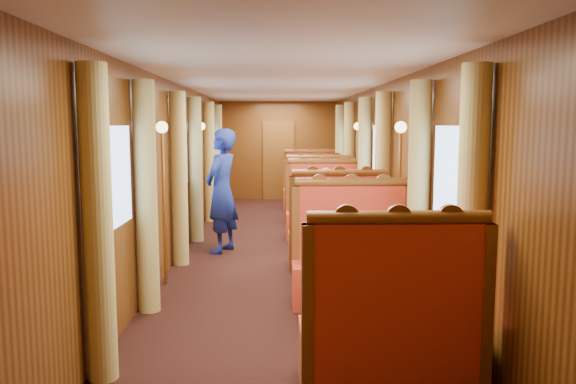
{
  "coord_description": "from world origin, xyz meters",
  "views": [
    {
      "loc": [
        -0.07,
        -8.36,
        1.91
      ],
      "look_at": [
        0.08,
        -1.21,
        1.05
      ],
      "focal_mm": 35.0,
      "sensor_mm": 36.0,
      "label": 1
    }
  ],
  "objects_px": {
    "banquette_far_aft": "(311,189)",
    "passenger": "(326,196)",
    "banquette_near_aft": "(353,264)",
    "tea_tray": "(355,257)",
    "teapot_left": "(352,253)",
    "fruit_plate": "(402,258)",
    "banquette_mid_fwd": "(338,237)",
    "banquette_near_fwd": "(391,334)",
    "rose_vase_mid": "(329,190)",
    "teapot_right": "(367,253)",
    "banquette_mid_aft": "(324,213)",
    "teapot_back": "(358,247)",
    "table_mid": "(330,227)",
    "steward": "(222,191)",
    "table_near": "(368,297)",
    "banquette_far_fwd": "(318,201)",
    "table_far": "(314,197)",
    "rose_vase_far": "(313,171)"
  },
  "relations": [
    {
      "from": "fruit_plate",
      "to": "banquette_mid_fwd",
      "type": "bearing_deg",
      "value": 95.75
    },
    {
      "from": "teapot_right",
      "to": "passenger",
      "type": "bearing_deg",
      "value": 105.64
    },
    {
      "from": "banquette_near_fwd",
      "to": "rose_vase_mid",
      "type": "xyz_separation_m",
      "value": [
        -0.03,
        4.52,
        0.5
      ]
    },
    {
      "from": "banquette_near_fwd",
      "to": "teapot_right",
      "type": "distance_m",
      "value": 0.95
    },
    {
      "from": "table_near",
      "to": "banquette_mid_fwd",
      "type": "distance_m",
      "value": 2.49
    },
    {
      "from": "table_far",
      "to": "banquette_near_aft",
      "type": "bearing_deg",
      "value": -90.0
    },
    {
      "from": "table_mid",
      "to": "steward",
      "type": "bearing_deg",
      "value": -179.16
    },
    {
      "from": "rose_vase_mid",
      "to": "steward",
      "type": "distance_m",
      "value": 1.6
    },
    {
      "from": "banquette_mid_aft",
      "to": "teapot_left",
      "type": "height_order",
      "value": "banquette_mid_aft"
    },
    {
      "from": "banquette_near_aft",
      "to": "banquette_mid_fwd",
      "type": "bearing_deg",
      "value": 90.0
    },
    {
      "from": "teapot_right",
      "to": "passenger",
      "type": "relative_size",
      "value": 0.19
    },
    {
      "from": "teapot_left",
      "to": "passenger",
      "type": "relative_size",
      "value": 0.2
    },
    {
      "from": "table_far",
      "to": "steward",
      "type": "xyz_separation_m",
      "value": [
        -1.63,
        -3.52,
        0.55
      ]
    },
    {
      "from": "teapot_back",
      "to": "passenger",
      "type": "bearing_deg",
      "value": 109.16
    },
    {
      "from": "banquette_far_fwd",
      "to": "steward",
      "type": "xyz_separation_m",
      "value": [
        -1.63,
        -2.51,
        0.5
      ]
    },
    {
      "from": "banquette_near_fwd",
      "to": "table_far",
      "type": "distance_m",
      "value": 8.01
    },
    {
      "from": "rose_vase_mid",
      "to": "table_far",
      "type": "bearing_deg",
      "value": 89.53
    },
    {
      "from": "banquette_mid_fwd",
      "to": "teapot_right",
      "type": "bearing_deg",
      "value": -90.9
    },
    {
      "from": "table_mid",
      "to": "teapot_left",
      "type": "xyz_separation_m",
      "value": [
        -0.17,
        -3.64,
        0.44
      ]
    },
    {
      "from": "teapot_back",
      "to": "steward",
      "type": "height_order",
      "value": "steward"
    },
    {
      "from": "banquette_near_fwd",
      "to": "passenger",
      "type": "height_order",
      "value": "banquette_near_fwd"
    },
    {
      "from": "tea_tray",
      "to": "rose_vase_far",
      "type": "xyz_separation_m",
      "value": [
        0.1,
        7.09,
        0.17
      ]
    },
    {
      "from": "banquette_near_aft",
      "to": "banquette_far_aft",
      "type": "relative_size",
      "value": 1.0
    },
    {
      "from": "banquette_near_aft",
      "to": "passenger",
      "type": "relative_size",
      "value": 1.76
    },
    {
      "from": "fruit_plate",
      "to": "teapot_right",
      "type": "bearing_deg",
      "value": -178.97
    },
    {
      "from": "banquette_mid_aft",
      "to": "teapot_left",
      "type": "relative_size",
      "value": 8.84
    },
    {
      "from": "tea_tray",
      "to": "teapot_back",
      "type": "relative_size",
      "value": 2.16
    },
    {
      "from": "teapot_right",
      "to": "banquette_mid_aft",
      "type": "bearing_deg",
      "value": 105.67
    },
    {
      "from": "table_far",
      "to": "teapot_left",
      "type": "height_order",
      "value": "teapot_left"
    },
    {
      "from": "rose_vase_mid",
      "to": "steward",
      "type": "bearing_deg",
      "value": -178.78
    },
    {
      "from": "passenger",
      "to": "banquette_near_fwd",
      "type": "bearing_deg",
      "value": -90.0
    },
    {
      "from": "banquette_near_fwd",
      "to": "fruit_plate",
      "type": "relative_size",
      "value": 6.25
    },
    {
      "from": "banquette_mid_fwd",
      "to": "fruit_plate",
      "type": "xyz_separation_m",
      "value": [
        0.26,
        -2.62,
        0.35
      ]
    },
    {
      "from": "banquette_mid_fwd",
      "to": "fruit_plate",
      "type": "distance_m",
      "value": 2.66
    },
    {
      "from": "banquette_near_aft",
      "to": "tea_tray",
      "type": "relative_size",
      "value": 3.94
    },
    {
      "from": "table_far",
      "to": "teapot_right",
      "type": "relative_size",
      "value": 7.13
    },
    {
      "from": "banquette_far_fwd",
      "to": "tea_tray",
      "type": "height_order",
      "value": "banquette_far_fwd"
    },
    {
      "from": "banquette_far_aft",
      "to": "fruit_plate",
      "type": "height_order",
      "value": "banquette_far_aft"
    },
    {
      "from": "teapot_back",
      "to": "steward",
      "type": "bearing_deg",
      "value": 134.92
    },
    {
      "from": "rose_vase_mid",
      "to": "rose_vase_far",
      "type": "xyz_separation_m",
      "value": [
        -0.0,
        3.5,
        0.0
      ]
    },
    {
      "from": "teapot_right",
      "to": "rose_vase_mid",
      "type": "xyz_separation_m",
      "value": [
        0.01,
        3.65,
        0.12
      ]
    },
    {
      "from": "banquette_near_fwd",
      "to": "banquette_near_aft",
      "type": "relative_size",
      "value": 1.0
    },
    {
      "from": "banquette_far_aft",
      "to": "passenger",
      "type": "height_order",
      "value": "banquette_far_aft"
    },
    {
      "from": "steward",
      "to": "tea_tray",
      "type": "bearing_deg",
      "value": 44.77
    },
    {
      "from": "banquette_mid_aft",
      "to": "teapot_back",
      "type": "height_order",
      "value": "banquette_mid_aft"
    },
    {
      "from": "table_near",
      "to": "banquette_far_aft",
      "type": "relative_size",
      "value": 0.78
    },
    {
      "from": "fruit_plate",
      "to": "rose_vase_mid",
      "type": "height_order",
      "value": "rose_vase_mid"
    },
    {
      "from": "teapot_right",
      "to": "table_mid",
      "type": "bearing_deg",
      "value": 105.53
    },
    {
      "from": "banquette_mid_aft",
      "to": "banquette_far_aft",
      "type": "height_order",
      "value": "same"
    },
    {
      "from": "banquette_far_fwd",
      "to": "tea_tray",
      "type": "relative_size",
      "value": 3.94
    }
  ]
}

